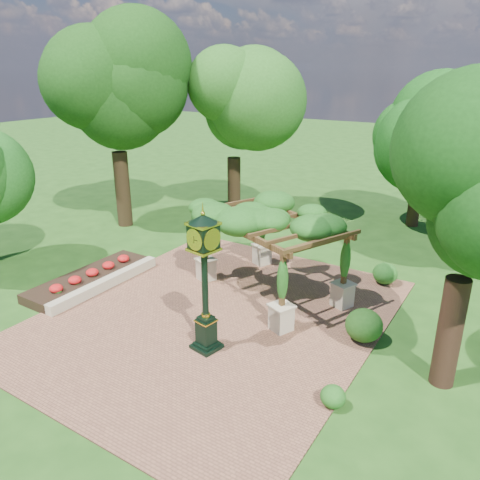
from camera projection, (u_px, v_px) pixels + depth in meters
The scene contains 14 objects.
ground at pixel (197, 329), 14.64m from camera, with size 120.00×120.00×0.00m, color #1E4714.
brick_plaza at pixel (216, 315), 15.42m from camera, with size 10.00×12.00×0.04m, color brown.
border_wall at pixel (106, 283), 17.27m from camera, with size 0.35×5.00×0.40m, color #C6B793.
flower_bed at pixel (89, 278), 17.73m from camera, with size 1.50×5.00×0.36m, color red.
pedestal_clock at pixel (204, 271), 12.75m from camera, with size 0.95×0.95×4.14m.
pergola at pixel (272, 222), 16.08m from camera, with size 6.04×4.99×3.27m.
sundial at pixel (314, 228), 22.46m from camera, with size 0.75×0.75×1.03m.
shrub_front at pixel (333, 396), 11.17m from camera, with size 0.61×0.61×0.55m, color #1F5518.
shrub_mid at pixel (364, 325), 13.82m from camera, with size 1.10×1.10×0.99m, color #204D15.
shrub_back at pixel (385, 274), 17.51m from camera, with size 0.90×0.90×0.81m, color #225B1A.
tree_west_near at pixel (114, 90), 22.02m from camera, with size 4.93×4.93×9.77m.
tree_west_far at pixel (234, 110), 23.97m from camera, with size 4.63×4.63×8.24m.
tree_north at pixel (423, 136), 22.66m from camera, with size 4.30×4.30×6.63m.
tree_east_near at pixel (476, 186), 10.36m from camera, with size 3.51×3.51×7.66m.
Camera 1 is at (7.94, -10.07, 7.71)m, focal length 35.00 mm.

